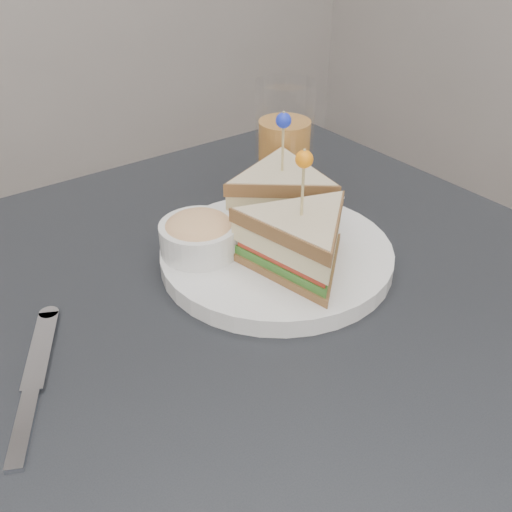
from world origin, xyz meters
name	(u,v)px	position (x,y,z in m)	size (l,w,h in m)	color
table	(254,357)	(0.00, 0.00, 0.67)	(0.80, 0.80, 0.75)	black
plate_meal	(278,227)	(0.07, 0.05, 0.79)	(0.31, 0.31, 0.16)	white
cutlery_knife	(33,384)	(-0.22, 0.02, 0.75)	(0.10, 0.18, 0.01)	#B6B9C2
drink_set	(284,146)	(0.18, 0.18, 0.82)	(0.13, 0.13, 0.16)	silver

